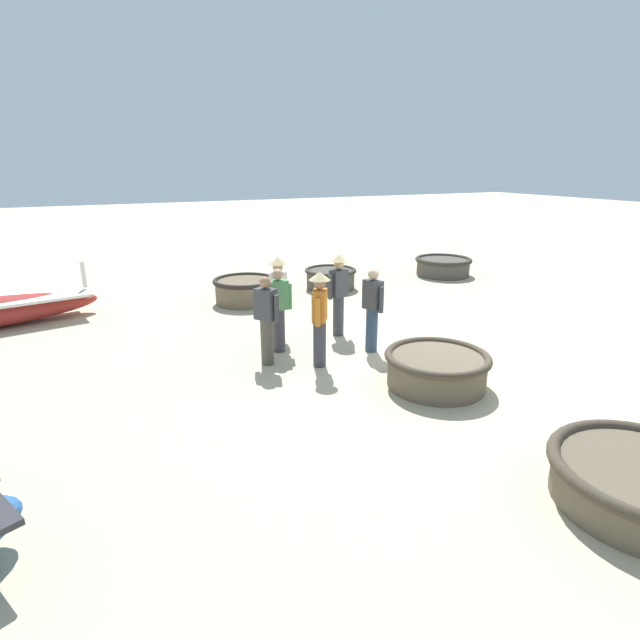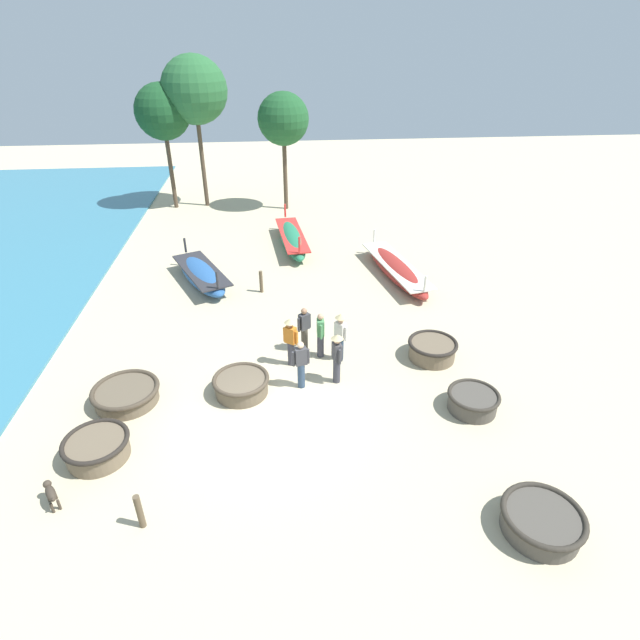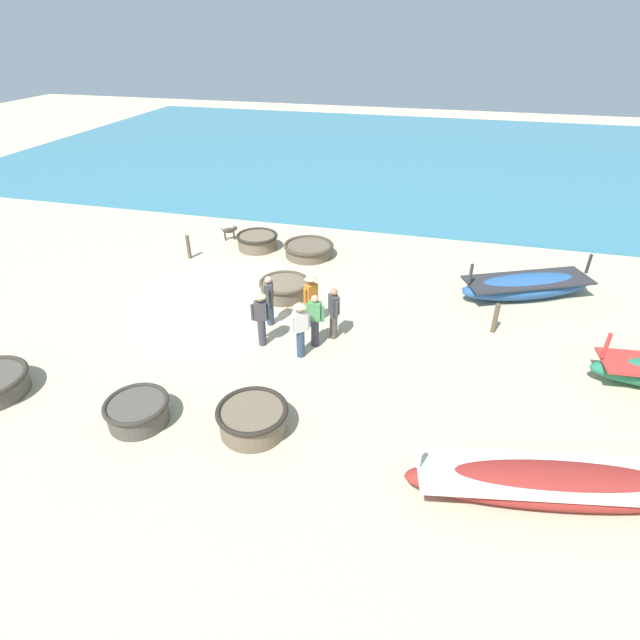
{
  "view_description": "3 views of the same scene",
  "coord_description": "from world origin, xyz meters",
  "px_view_note": "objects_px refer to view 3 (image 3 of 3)",
  "views": [
    {
      "loc": [
        -6.42,
        5.9,
        3.38
      ],
      "look_at": [
        0.79,
        2.45,
        0.85
      ],
      "focal_mm": 28.0,
      "sensor_mm": 36.0,
      "label": 1
    },
    {
      "loc": [
        0.47,
        -10.66,
        9.19
      ],
      "look_at": [
        1.82,
        3.09,
        1.19
      ],
      "focal_mm": 28.0,
      "sensor_mm": 36.0,
      "label": 2
    },
    {
      "loc": [
        12.92,
        5.8,
        7.89
      ],
      "look_at": [
        1.86,
        2.96,
        0.86
      ],
      "focal_mm": 28.0,
      "sensor_mm": 36.0,
      "label": 3
    }
  ],
  "objects_px": {
    "coracle_upturned": "(257,241)",
    "long_boat_white_hull": "(527,286)",
    "coracle_tilted": "(309,249)",
    "mooring_post_mid_beach": "(495,318)",
    "coracle_front_left": "(285,288)",
    "fisherman_by_coracle": "(315,319)",
    "dog": "(230,231)",
    "mooring_post_inland": "(188,247)",
    "long_boat_green_hull": "(558,484)",
    "coracle_nearest": "(138,411)",
    "fisherman_crouching": "(311,297)",
    "fisherman_standing_right": "(269,299)",
    "fisherman_with_hat": "(261,315)",
    "fisherman_hauling": "(334,312)",
    "fisherman_standing_left": "(300,326)",
    "coracle_beside_post": "(253,418)"
  },
  "relations": [
    {
      "from": "coracle_upturned",
      "to": "long_boat_white_hull",
      "type": "bearing_deg",
      "value": 81.23
    },
    {
      "from": "coracle_tilted",
      "to": "mooring_post_mid_beach",
      "type": "relative_size",
      "value": 2.07
    },
    {
      "from": "coracle_front_left",
      "to": "fisherman_by_coracle",
      "type": "bearing_deg",
      "value": 34.14
    },
    {
      "from": "dog",
      "to": "mooring_post_inland",
      "type": "xyz_separation_m",
      "value": [
        2.1,
        -0.77,
        0.08
      ]
    },
    {
      "from": "coracle_tilted",
      "to": "long_boat_green_hull",
      "type": "distance_m",
      "value": 12.18
    },
    {
      "from": "coracle_tilted",
      "to": "mooring_post_inland",
      "type": "bearing_deg",
      "value": -73.1
    },
    {
      "from": "mooring_post_inland",
      "to": "coracle_nearest",
      "type": "bearing_deg",
      "value": 19.77
    },
    {
      "from": "coracle_upturned",
      "to": "coracle_tilted",
      "type": "xyz_separation_m",
      "value": [
        0.19,
        2.14,
        -0.04
      ]
    },
    {
      "from": "coracle_nearest",
      "to": "long_boat_green_hull",
      "type": "xyz_separation_m",
      "value": [
        -0.12,
        8.82,
        0.05
      ]
    },
    {
      "from": "fisherman_crouching",
      "to": "fisherman_standing_right",
      "type": "bearing_deg",
      "value": -78.61
    },
    {
      "from": "long_boat_white_hull",
      "to": "fisherman_with_hat",
      "type": "bearing_deg",
      "value": -57.08
    },
    {
      "from": "coracle_nearest",
      "to": "dog",
      "type": "relative_size",
      "value": 2.39
    },
    {
      "from": "coracle_nearest",
      "to": "fisherman_crouching",
      "type": "height_order",
      "value": "fisherman_crouching"
    },
    {
      "from": "coracle_upturned",
      "to": "mooring_post_inland",
      "type": "distance_m",
      "value": 2.64
    },
    {
      "from": "fisherman_hauling",
      "to": "coracle_front_left",
      "type": "bearing_deg",
      "value": -133.62
    },
    {
      "from": "coracle_upturned",
      "to": "fisherman_crouching",
      "type": "xyz_separation_m",
      "value": [
        4.96,
        3.54,
        0.64
      ]
    },
    {
      "from": "fisherman_crouching",
      "to": "mooring_post_inland",
      "type": "bearing_deg",
      "value": -121.23
    },
    {
      "from": "fisherman_standing_right",
      "to": "dog",
      "type": "xyz_separation_m",
      "value": [
        -5.8,
        -3.75,
        -0.46
      ]
    },
    {
      "from": "coracle_tilted",
      "to": "fisherman_with_hat",
      "type": "relative_size",
      "value": 1.14
    },
    {
      "from": "coracle_front_left",
      "to": "fisherman_standing_right",
      "type": "bearing_deg",
      "value": 4.1
    },
    {
      "from": "coracle_tilted",
      "to": "mooring_post_mid_beach",
      "type": "xyz_separation_m",
      "value": [
        3.81,
        6.61,
        0.19
      ]
    },
    {
      "from": "fisherman_crouching",
      "to": "mooring_post_inland",
      "type": "relative_size",
      "value": 1.85
    },
    {
      "from": "long_boat_white_hull",
      "to": "dog",
      "type": "bearing_deg",
      "value": -100.66
    },
    {
      "from": "fisherman_hauling",
      "to": "fisherman_standing_left",
      "type": "relative_size",
      "value": 0.94
    },
    {
      "from": "coracle_tilted",
      "to": "dog",
      "type": "xyz_separation_m",
      "value": [
        -0.79,
        -3.53,
        0.1
      ]
    },
    {
      "from": "long_boat_green_hull",
      "to": "fisherman_with_hat",
      "type": "xyz_separation_m",
      "value": [
        -3.49,
        -7.18,
        0.61
      ]
    },
    {
      "from": "fisherman_hauling",
      "to": "fisherman_standing_right",
      "type": "relative_size",
      "value": 1.0
    },
    {
      "from": "long_boat_white_hull",
      "to": "mooring_post_mid_beach",
      "type": "relative_size",
      "value": 4.93
    },
    {
      "from": "coracle_nearest",
      "to": "long_boat_white_hull",
      "type": "distance_m",
      "value": 12.28
    },
    {
      "from": "fisherman_standing_left",
      "to": "coracle_nearest",
      "type": "bearing_deg",
      "value": -40.22
    },
    {
      "from": "coracle_front_left",
      "to": "fisherman_crouching",
      "type": "distance_m",
      "value": 2.11
    },
    {
      "from": "coracle_nearest",
      "to": "long_boat_green_hull",
      "type": "relative_size",
      "value": 0.25
    },
    {
      "from": "fisherman_with_hat",
      "to": "fisherman_hauling",
      "type": "relative_size",
      "value": 1.06
    },
    {
      "from": "coracle_front_left",
      "to": "fisherman_with_hat",
      "type": "height_order",
      "value": "fisherman_with_hat"
    },
    {
      "from": "fisherman_with_hat",
      "to": "dog",
      "type": "distance_m",
      "value": 7.91
    },
    {
      "from": "fisherman_crouching",
      "to": "fisherman_hauling",
      "type": "height_order",
      "value": "fisherman_crouching"
    },
    {
      "from": "fisherman_standing_left",
      "to": "fisherman_crouching",
      "type": "bearing_deg",
      "value": -175.0
    },
    {
      "from": "fisherman_standing_right",
      "to": "mooring_post_inland",
      "type": "bearing_deg",
      "value": -129.3
    },
    {
      "from": "coracle_nearest",
      "to": "mooring_post_mid_beach",
      "type": "bearing_deg",
      "value": 126.67
    },
    {
      "from": "coracle_upturned",
      "to": "long_boat_green_hull",
      "type": "height_order",
      "value": "long_boat_green_hull"
    },
    {
      "from": "coracle_tilted",
      "to": "coracle_nearest",
      "type": "distance_m",
      "value": 9.78
    },
    {
      "from": "coracle_upturned",
      "to": "fisherman_hauling",
      "type": "height_order",
      "value": "fisherman_hauling"
    },
    {
      "from": "coracle_tilted",
      "to": "mooring_post_mid_beach",
      "type": "height_order",
      "value": "mooring_post_mid_beach"
    },
    {
      "from": "coracle_nearest",
      "to": "fisherman_crouching",
      "type": "bearing_deg",
      "value": 151.31
    },
    {
      "from": "fisherman_with_hat",
      "to": "mooring_post_inland",
      "type": "relative_size",
      "value": 1.85
    },
    {
      "from": "coracle_beside_post",
      "to": "fisherman_by_coracle",
      "type": "distance_m",
      "value": 3.64
    },
    {
      "from": "coracle_tilted",
      "to": "mooring_post_inland",
      "type": "distance_m",
      "value": 4.5
    },
    {
      "from": "coracle_upturned",
      "to": "fisherman_hauling",
      "type": "relative_size",
      "value": 1.03
    },
    {
      "from": "long_boat_green_hull",
      "to": "mooring_post_mid_beach",
      "type": "bearing_deg",
      "value": -170.97
    },
    {
      "from": "fisherman_standing_right",
      "to": "fisherman_with_hat",
      "type": "bearing_deg",
      "value": 7.32
    }
  ]
}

